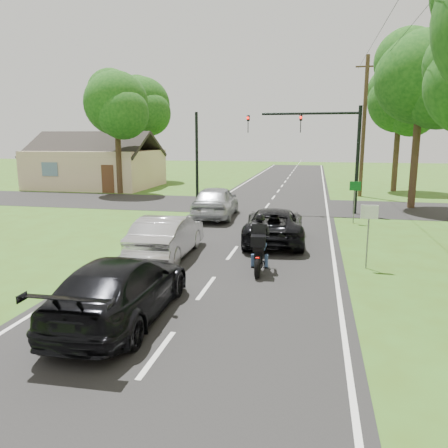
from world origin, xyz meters
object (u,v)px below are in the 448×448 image
(dark_car_behind, at_px, (121,288))
(traffic_signal, at_px, (324,140))
(utility_pole_far, at_px, (364,126))
(sign_white, at_px, (369,221))
(silver_suv, at_px, (216,202))
(dark_suv, at_px, (274,225))
(silver_sedan, at_px, (167,236))
(sign_green, at_px, (355,192))
(motorcycle_rider, at_px, (259,249))

(dark_car_behind, relative_size, traffic_signal, 0.81)
(traffic_signal, height_order, utility_pole_far, utility_pole_far)
(utility_pole_far, xyz_separation_m, sign_white, (-1.50, -19.02, -3.49))
(utility_pole_far, bearing_deg, silver_suv, -128.07)
(dark_suv, bearing_deg, sign_white, 132.63)
(dark_suv, height_order, dark_car_behind, dark_car_behind)
(silver_sedan, bearing_deg, utility_pole_far, -115.33)
(sign_white, distance_m, sign_green, 8.00)
(utility_pole_far, bearing_deg, dark_car_behind, -107.33)
(motorcycle_rider, xyz_separation_m, dark_car_behind, (-2.71, -4.43, 0.01))
(sign_white, xyz_separation_m, sign_green, (0.20, 8.00, 0.00))
(sign_green, bearing_deg, dark_suv, -126.32)
(traffic_signal, xyz_separation_m, utility_pole_far, (2.86, 8.00, 0.95))
(motorcycle_rider, bearing_deg, dark_car_behind, -125.17)
(traffic_signal, xyz_separation_m, sign_green, (1.56, -3.02, -2.54))
(dark_car_behind, distance_m, utility_pole_far, 26.03)
(utility_pole_far, height_order, sign_white, utility_pole_far)
(dark_suv, bearing_deg, dark_car_behind, 68.11)
(utility_pole_far, height_order, sign_green, utility_pole_far)
(sign_green, bearing_deg, silver_sedan, -131.88)
(motorcycle_rider, xyz_separation_m, dark_suv, (0.08, 4.22, -0.04))
(dark_suv, height_order, silver_sedan, silver_sedan)
(silver_sedan, height_order, traffic_signal, traffic_signal)
(dark_car_behind, distance_m, sign_green, 14.92)
(silver_sedan, bearing_deg, motorcycle_rider, 160.81)
(utility_pole_far, bearing_deg, sign_white, -94.51)
(traffic_signal, bearing_deg, sign_green, -62.62)
(motorcycle_rider, relative_size, silver_suv, 0.44)
(sign_white, bearing_deg, motorcycle_rider, -162.96)
(dark_suv, relative_size, silver_suv, 1.00)
(motorcycle_rider, xyz_separation_m, silver_sedan, (-3.48, 1.12, 0.02))
(motorcycle_rider, bearing_deg, traffic_signal, 76.56)
(sign_white, bearing_deg, dark_suv, 136.63)
(dark_suv, xyz_separation_m, silver_sedan, (-3.56, -3.10, 0.06))
(dark_car_behind, xyz_separation_m, sign_green, (6.34, 13.48, 0.84))
(dark_suv, bearing_deg, motorcycle_rider, 84.89)
(dark_car_behind, height_order, sign_white, sign_white)
(dark_suv, xyz_separation_m, dark_car_behind, (-2.79, -8.65, 0.04))
(dark_suv, height_order, sign_green, sign_green)
(silver_sedan, distance_m, traffic_signal, 12.73)
(utility_pole_far, distance_m, sign_white, 19.39)
(motorcycle_rider, xyz_separation_m, sign_white, (3.43, 1.05, 0.84))
(dark_suv, bearing_deg, utility_pole_far, -111.02)
(silver_sedan, xyz_separation_m, traffic_signal, (5.55, 10.95, 3.36))
(dark_suv, height_order, sign_white, sign_white)
(dark_suv, distance_m, traffic_signal, 8.79)
(traffic_signal, xyz_separation_m, sign_white, (1.36, -11.02, -2.54))
(dark_suv, relative_size, dark_car_behind, 0.99)
(motorcycle_rider, distance_m, utility_pole_far, 21.12)
(dark_suv, distance_m, silver_sedan, 4.72)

